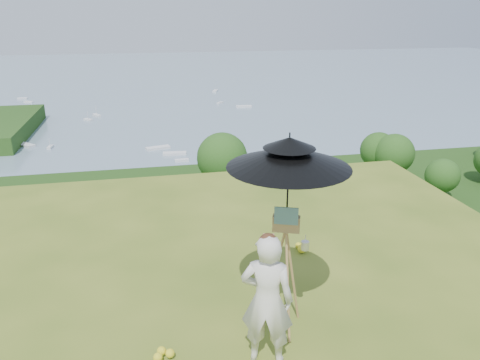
{
  "coord_description": "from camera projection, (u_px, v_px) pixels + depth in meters",
  "views": [
    {
      "loc": [
        0.91,
        -3.36,
        3.6
      ],
      "look_at": [
        2.37,
        3.64,
        1.01
      ],
      "focal_mm": 35.0,
      "sensor_mm": 36.0,
      "label": 1
    }
  ],
  "objects": [
    {
      "name": "shoreline_tier",
      "position": [
        148.0,
        241.0,
        85.44
      ],
      "size": [
        170.0,
        28.0,
        8.0
      ],
      "primitive_type": "cube",
      "color": "gray",
      "rests_on": "bay_water"
    },
    {
      "name": "bay_water",
      "position": [
        140.0,
        90.0,
        236.59
      ],
      "size": [
        700.0,
        700.0,
        0.0
      ],
      "primitive_type": "plane",
      "color": "slate",
      "rests_on": "ground"
    },
    {
      "name": "slope_trees",
      "position": [
        142.0,
        233.0,
        41.47
      ],
      "size": [
        110.0,
        50.0,
        6.0
      ],
      "primitive_type": null,
      "color": "#244B16",
      "rests_on": "forest_slope"
    },
    {
      "name": "harbor_town",
      "position": [
        145.0,
        208.0,
        83.23
      ],
      "size": [
        110.0,
        22.0,
        5.0
      ],
      "primitive_type": null,
      "color": "silver",
      "rests_on": "shoreline_tier"
    },
    {
      "name": "moored_boats",
      "position": [
        105.0,
        125.0,
        161.38
      ],
      "size": [
        140.0,
        140.0,
        0.7
      ],
      "primitive_type": null,
      "color": "silver",
      "rests_on": "bay_water"
    },
    {
      "name": "painter",
      "position": [
        267.0,
        300.0,
        4.86
      ],
      "size": [
        0.65,
        0.55,
        1.53
      ],
      "primitive_type": "imported",
      "rotation": [
        0.0,
        0.0,
        2.76
      ],
      "color": "silver",
      "rests_on": "ground"
    },
    {
      "name": "field_easel",
      "position": [
        285.0,
        269.0,
        5.38
      ],
      "size": [
        0.78,
        0.78,
        1.6
      ],
      "primitive_type": null,
      "rotation": [
        0.0,
        0.0,
        -0.36
      ],
      "color": "#AD7C48",
      "rests_on": "ground"
    },
    {
      "name": "sun_umbrella",
      "position": [
        288.0,
        182.0,
        5.05
      ],
      "size": [
        1.83,
        1.83,
        1.09
      ],
      "primitive_type": null,
      "rotation": [
        0.0,
        0.0,
        -0.52
      ],
      "color": "black",
      "rests_on": "field_easel"
    },
    {
      "name": "painter_cap",
      "position": [
        268.0,
        238.0,
        4.62
      ],
      "size": [
        0.24,
        0.27,
        0.1
      ],
      "primitive_type": null,
      "rotation": [
        0.0,
        0.0,
        -0.29
      ],
      "color": "#CB6F6F",
      "rests_on": "painter"
    }
  ]
}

